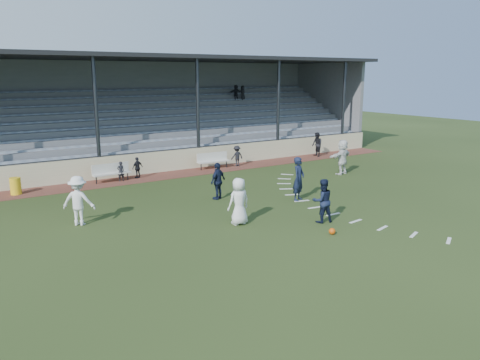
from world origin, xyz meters
name	(u,v)px	position (x,y,z in m)	size (l,w,h in m)	color
ground	(277,227)	(0.00, 0.00, 0.00)	(90.00, 90.00, 0.00)	#273716
cinder_track	(161,176)	(0.00, 10.50, 0.01)	(34.00, 2.00, 0.02)	#5A2D24
retaining_wall	(153,163)	(0.00, 11.55, 0.60)	(34.00, 0.18, 1.20)	beige
bench_left	(111,171)	(-2.72, 10.64, 0.58)	(2.02, 0.57, 0.95)	beige
bench_right	(213,159)	(3.47, 10.76, 0.58)	(2.02, 0.54, 0.95)	beige
trash_bin	(16,186)	(-7.33, 10.44, 0.42)	(0.49, 0.49, 0.79)	yellow
football	(332,231)	(1.10, -1.74, 0.12)	(0.23, 0.23, 0.23)	#C54A0B
player_white_lead	(239,201)	(-1.01, 1.04, 0.89)	(0.87, 0.56, 1.78)	white
player_navy_lead	(299,179)	(3.08, 2.45, 0.98)	(0.71, 0.47, 1.96)	#131B34
player_navy_mid	(322,201)	(1.77, -0.48, 0.84)	(0.82, 0.64, 1.68)	#131B34
player_white_wing	(78,201)	(-6.03, 4.23, 0.93)	(1.20, 0.69, 1.86)	white
player_navy_wing	(218,181)	(0.18, 4.59, 0.84)	(0.98, 0.41, 1.67)	#131B34
player_white_back	(342,157)	(8.79, 5.46, 0.98)	(1.81, 0.58, 1.96)	white
official	(317,145)	(11.50, 10.50, 0.84)	(0.80, 0.62, 1.64)	black
sub_left_near	(121,171)	(-2.28, 10.44, 0.54)	(0.38, 0.25, 1.05)	black
sub_left_far	(138,168)	(-1.27, 10.65, 0.60)	(0.67, 0.28, 1.15)	black
sub_right	(237,156)	(5.07, 10.59, 0.65)	(0.81, 0.47, 1.25)	black
grandstand	(123,127)	(0.01, 16.26, 2.20)	(34.60, 9.00, 6.61)	slate
penalty_arc	(355,209)	(4.12, 0.00, 0.01)	(3.89, 14.63, 0.01)	silver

